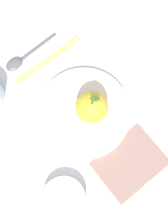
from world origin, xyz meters
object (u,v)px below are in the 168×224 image
at_px(side_bowl, 64,198).
at_px(spoon, 20,60).
at_px(linen_napkin, 130,163).
at_px(apple, 92,107).
at_px(knife, 53,56).
at_px(dinner_plate, 84,113).

height_order(side_bowl, spoon, side_bowl).
bearing_deg(linen_napkin, apple, 72.09).
xyz_separation_m(knife, spoon, (-0.06, 0.07, 0.00)).
xyz_separation_m(side_bowl, linen_napkin, (0.16, -0.08, -0.02)).
xyz_separation_m(apple, linen_napkin, (-0.05, -0.16, -0.06)).
bearing_deg(knife, dinner_plate, -116.49).
bearing_deg(spoon, linen_napkin, -97.80).
distance_m(knife, spoon, 0.09).
bearing_deg(dinner_plate, knife, 63.51).
height_order(dinner_plate, apple, apple).
xyz_separation_m(dinner_plate, linen_napkin, (-0.04, -0.17, -0.01)).
xyz_separation_m(apple, knife, (0.07, 0.17, -0.06)).
distance_m(apple, knife, 0.19).
distance_m(dinner_plate, linen_napkin, 0.17).
height_order(dinner_plate, knife, dinner_plate).
height_order(dinner_plate, side_bowl, side_bowl).
bearing_deg(side_bowl, apple, 18.43).
distance_m(side_bowl, spoon, 0.38).
distance_m(knife, linen_napkin, 0.35).
height_order(apple, side_bowl, apple).
bearing_deg(apple, knife, 69.23).
bearing_deg(apple, side_bowl, -161.57).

